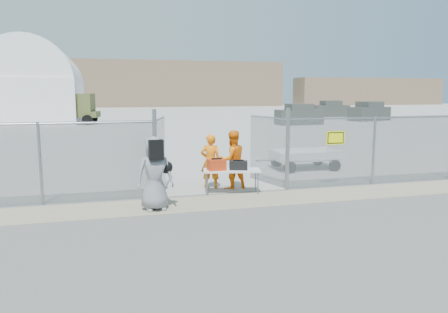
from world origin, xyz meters
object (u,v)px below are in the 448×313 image
object	(u,v)px
security_worker_right	(232,160)
utility_trailer	(305,159)
security_worker_left	(211,161)
visitor	(155,174)
folding_table	(232,181)

from	to	relation	value
security_worker_right	utility_trailer	world-z (taller)	security_worker_right
security_worker_left	visitor	size ratio (longest dim) A/B	0.90
folding_table	security_worker_right	distance (m)	0.78
security_worker_right	visitor	xyz separation A→B (m)	(-2.56, -1.81, 0.03)
security_worker_left	security_worker_right	distance (m)	0.67
folding_table	security_worker_left	size ratio (longest dim) A/B	0.98
security_worker_left	utility_trailer	bearing A→B (deg)	-137.16
visitor	utility_trailer	xyz separation A→B (m)	(6.25, 4.41, -0.54)
folding_table	utility_trailer	bearing A→B (deg)	51.10
security_worker_right	visitor	world-z (taller)	visitor
utility_trailer	folding_table	bearing A→B (deg)	-139.19
folding_table	security_worker_left	xyz separation A→B (m)	(-0.46, 0.78, 0.49)
security_worker_left	utility_trailer	size ratio (longest dim) A/B	0.52
folding_table	security_worker_right	world-z (taller)	security_worker_right
security_worker_right	utility_trailer	distance (m)	4.54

